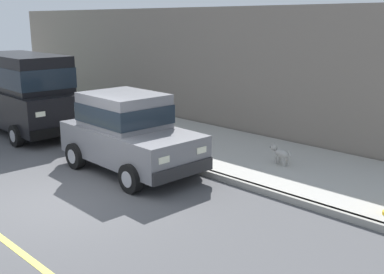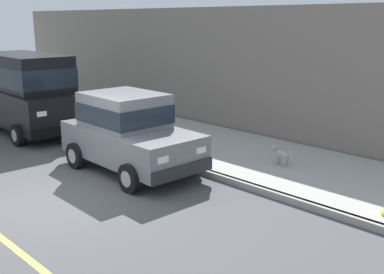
% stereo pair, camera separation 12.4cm
% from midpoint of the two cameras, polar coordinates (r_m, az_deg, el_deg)
% --- Properties ---
extents(ground_plane, '(80.00, 80.00, 0.00)m').
position_cam_midpoint_polar(ground_plane, '(9.91, -15.41, -7.43)').
color(ground_plane, '#4C4C4F').
extents(curb, '(0.16, 64.00, 0.14)m').
position_cam_midpoint_polar(curb, '(11.65, -1.62, -3.24)').
color(curb, gray).
rests_on(curb, ground).
extents(sidewalk, '(3.60, 64.00, 0.14)m').
position_cam_midpoint_polar(sidewalk, '(12.89, 4.25, -1.53)').
color(sidewalk, '#A8A59E').
rests_on(sidewalk, ground).
extents(car_grey_hatchback, '(2.04, 3.85, 1.88)m').
position_cam_midpoint_polar(car_grey_hatchback, '(11.17, -7.52, 0.70)').
color(car_grey_hatchback, slate).
rests_on(car_grey_hatchback, ground).
extents(car_black_van, '(2.27, 4.97, 2.52)m').
position_cam_midpoint_polar(car_black_van, '(15.81, -19.63, 5.54)').
color(car_black_van, black).
rests_on(car_black_van, ground).
extents(dog_grey, '(0.29, 0.75, 0.49)m').
position_cam_midpoint_polar(dog_grey, '(11.45, 11.14, -1.95)').
color(dog_grey, '#999691').
rests_on(dog_grey, sidewalk).
extents(building_facade, '(0.50, 20.00, 3.96)m').
position_cam_midpoint_polar(building_facade, '(17.21, -2.62, 8.98)').
color(building_facade, slate).
rests_on(building_facade, ground).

